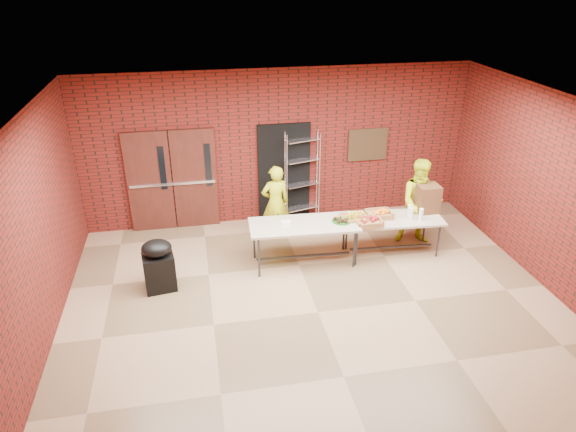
% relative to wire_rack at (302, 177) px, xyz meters
% --- Properties ---
extents(room, '(8.08, 7.08, 3.28)m').
position_rel_wire_rack_xyz_m(room, '(-0.46, -3.32, 0.63)').
color(room, brown).
rests_on(room, ground).
extents(double_doors, '(1.78, 0.12, 2.10)m').
position_rel_wire_rack_xyz_m(double_doors, '(-2.66, 0.12, 0.08)').
color(double_doors, '#4C1D15').
rests_on(double_doors, room).
extents(dark_doorway, '(1.10, 0.06, 2.10)m').
position_rel_wire_rack_xyz_m(dark_doorway, '(-0.36, 0.14, 0.08)').
color(dark_doorway, black).
rests_on(dark_doorway, room).
extents(bronze_plaque, '(0.85, 0.04, 0.70)m').
position_rel_wire_rack_xyz_m(bronze_plaque, '(1.44, 0.13, 0.58)').
color(bronze_plaque, '#3B2A17').
rests_on(bronze_plaque, room).
extents(wire_rack, '(0.75, 0.41, 1.94)m').
position_rel_wire_rack_xyz_m(wire_rack, '(0.00, 0.00, 0.00)').
color(wire_rack, silver).
rests_on(wire_rack, room).
extents(table_left, '(1.99, 0.91, 0.80)m').
position_rel_wire_rack_xyz_m(table_left, '(-0.36, -1.78, -0.24)').
color(table_left, tan).
rests_on(table_left, room).
extents(table_right, '(1.85, 0.89, 0.74)m').
position_rel_wire_rack_xyz_m(table_right, '(1.36, -1.76, -0.29)').
color(table_right, tan).
rests_on(table_right, room).
extents(basket_bananas, '(0.46, 0.36, 0.14)m').
position_rel_wire_rack_xyz_m(basket_bananas, '(0.60, -1.75, -0.17)').
color(basket_bananas, '#B07846').
rests_on(basket_bananas, table_right).
extents(basket_oranges, '(0.47, 0.36, 0.15)m').
position_rel_wire_rack_xyz_m(basket_oranges, '(1.10, -1.66, -0.17)').
color(basket_oranges, '#B07846').
rests_on(basket_oranges, table_right).
extents(basket_apples, '(0.46, 0.36, 0.14)m').
position_rel_wire_rack_xyz_m(basket_apples, '(0.81, -1.93, -0.17)').
color(basket_apples, '#B07846').
rests_on(basket_apples, table_right).
extents(muffin_tray, '(0.36, 0.36, 0.09)m').
position_rel_wire_rack_xyz_m(muffin_tray, '(0.34, -1.81, -0.13)').
color(muffin_tray, '#165416').
rests_on(muffin_tray, table_left).
extents(napkin_box, '(0.18, 0.12, 0.06)m').
position_rel_wire_rack_xyz_m(napkin_box, '(-0.68, -1.74, -0.14)').
color(napkin_box, white).
rests_on(napkin_box, table_left).
extents(coffee_dispenser, '(0.41, 0.36, 0.53)m').
position_rel_wire_rack_xyz_m(coffee_dispenser, '(2.07, -1.59, 0.04)').
color(coffee_dispenser, brown).
rests_on(coffee_dispenser, table_right).
extents(cup_stack_front, '(0.08, 0.08, 0.24)m').
position_rel_wire_rack_xyz_m(cup_stack_front, '(1.64, -1.88, -0.11)').
color(cup_stack_front, white).
rests_on(cup_stack_front, table_right).
extents(cup_stack_mid, '(0.08, 0.08, 0.24)m').
position_rel_wire_rack_xyz_m(cup_stack_mid, '(1.81, -1.94, -0.11)').
color(cup_stack_mid, white).
rests_on(cup_stack_mid, table_right).
extents(cup_stack_back, '(0.08, 0.08, 0.25)m').
position_rel_wire_rack_xyz_m(cup_stack_back, '(1.65, -1.77, -0.11)').
color(cup_stack_back, white).
rests_on(cup_stack_back, table_right).
extents(covered_grill, '(0.56, 0.49, 0.92)m').
position_rel_wire_rack_xyz_m(covered_grill, '(-2.93, -2.14, -0.51)').
color(covered_grill, black).
rests_on(covered_grill, room).
extents(volunteer_woman, '(0.60, 0.43, 1.53)m').
position_rel_wire_rack_xyz_m(volunteer_woman, '(-0.69, -0.72, -0.21)').
color(volunteer_woman, '#C5D117').
rests_on(volunteer_woman, room).
extents(volunteer_man, '(0.96, 0.83, 1.71)m').
position_rel_wire_rack_xyz_m(volunteer_man, '(2.03, -1.41, -0.12)').
color(volunteer_man, '#C5D117').
rests_on(volunteer_man, room).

